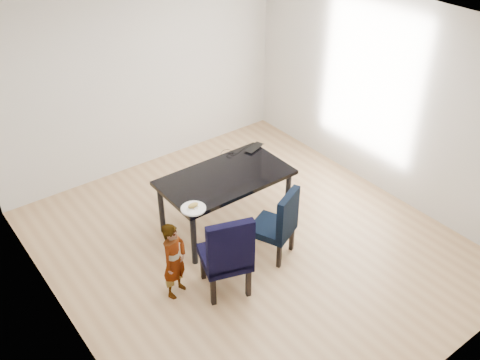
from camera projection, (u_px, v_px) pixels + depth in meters
floor at (250, 244)px, 6.62m from camera, size 4.50×5.00×0.01m
ceiling at (253, 28)px, 5.12m from camera, size 4.50×5.00×0.01m
wall_back at (142, 79)px, 7.53m from camera, size 4.50×0.01×2.70m
wall_front at (447, 279)px, 4.21m from camera, size 4.50×0.01×2.70m
wall_left at (51, 228)px, 4.74m from camera, size 0.01×5.00×2.70m
wall_right at (386, 98)px, 7.00m from camera, size 0.01×5.00×2.70m
dining_table at (226, 201)px, 6.74m from camera, size 1.60×0.90×0.75m
chair_left at (225, 251)px, 5.73m from camera, size 0.64×0.66×1.05m
chair_right at (272, 223)px, 6.23m from camera, size 0.59×0.60×0.92m
child at (174, 260)px, 5.69m from camera, size 0.40×0.34×0.93m
plate at (193, 209)px, 5.97m from camera, size 0.32×0.32×0.02m
sandwich at (193, 205)px, 5.96m from camera, size 0.14×0.08×0.05m
laptop at (251, 147)px, 7.10m from camera, size 0.35×0.28×0.02m
cable_tangle at (232, 155)px, 6.94m from camera, size 0.18×0.18×0.01m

